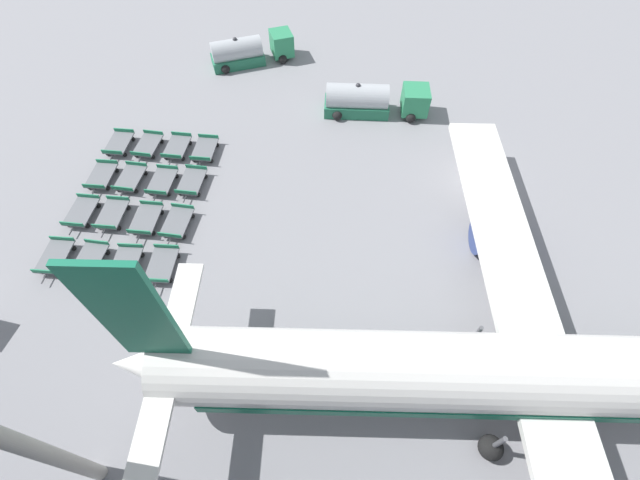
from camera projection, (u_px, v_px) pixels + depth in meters
ground_plane at (476, 182)px, 34.02m from camera, size 500.00×500.00×0.00m
airplane at (570, 376)px, 21.28m from camera, size 40.00×46.50×13.15m
fuel_tanker_primary at (370, 101)px, 38.18m from camera, size 3.96×9.38×2.94m
fuel_tanker_secondary at (248, 51)px, 42.95m from camera, size 5.86×8.40×2.85m
baggage_dolly_row_near_col_a at (119, 143)px, 35.96m from camera, size 3.55×1.96×0.92m
baggage_dolly_row_near_col_b at (102, 176)px, 33.72m from camera, size 3.56×1.98×0.92m
baggage_dolly_row_near_col_c at (82, 212)px, 31.54m from camera, size 3.54×1.93×0.92m
baggage_dolly_row_near_col_d at (55, 257)px, 29.20m from camera, size 3.57×1.99×0.92m
baggage_dolly_row_mid_a_col_a at (148, 145)px, 35.81m from camera, size 3.51×1.84×0.92m
baggage_dolly_row_mid_a_col_b at (130, 178)px, 33.57m from camera, size 3.52×1.86×0.92m
baggage_dolly_row_mid_a_col_c at (112, 214)px, 31.41m from camera, size 3.56×1.97×0.92m
baggage_dolly_row_mid_a_col_d at (89, 260)px, 29.03m from camera, size 3.52×1.87×0.92m
baggage_dolly_row_mid_b_col_a at (177, 147)px, 35.68m from camera, size 3.53×1.91×0.92m
baggage_dolly_row_mid_b_col_b at (162, 182)px, 33.36m from camera, size 3.53×1.91×0.92m
baggage_dolly_row_mid_b_col_c at (146, 219)px, 31.13m from camera, size 3.55×1.95×0.92m
baggage_dolly_row_mid_b_col_d at (125, 264)px, 28.84m from camera, size 3.58×2.04×0.92m
baggage_dolly_row_far_col_a at (205, 150)px, 35.52m from camera, size 3.55×1.95×0.92m
baggage_dolly_row_far_col_b at (192, 182)px, 33.34m from camera, size 3.53×1.89×0.92m
baggage_dolly_row_far_col_c at (177, 223)px, 30.95m from camera, size 3.51×1.86×0.92m
baggage_dolly_row_far_col_d at (162, 265)px, 28.81m from camera, size 3.58×2.03×0.92m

